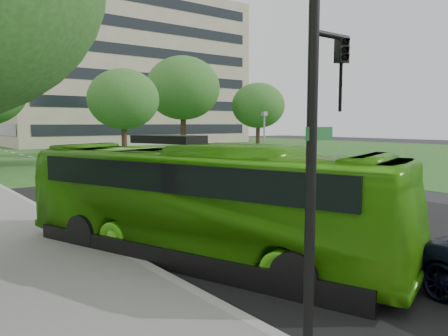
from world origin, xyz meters
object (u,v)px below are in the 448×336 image
traffic_light (319,153)px  bus (201,201)px  tree_park_e (258,106)px  sedan (266,156)px  office_building (125,71)px  tree_park_c (123,99)px  tree_park_d (183,88)px  camera_pole (264,132)px

traffic_light → bus: bearing=85.1°
tree_park_e → sedan: size_ratio=1.68×
office_building → tree_park_e: 35.46m
bus → sedan: bus is taller
tree_park_c → tree_park_d: (9.53, 5.47, 1.74)m
office_building → tree_park_c: (-17.38, -36.65, -6.99)m
office_building → bus: size_ratio=3.82×
bus → camera_pole: 21.91m
tree_park_d → camera_pole: tree_park_d is taller
camera_pole → bus: bearing=-143.5°
office_building → camera_pole: bearing=-103.4°
tree_park_d → bus: size_ratio=1.02×
tree_park_d → bus: bearing=-121.8°
camera_pole → sedan: bearing=37.9°
tree_park_d → sedan: size_ratio=2.25×
bus → traffic_light: traffic_light is taller
bus → sedan: 24.73m
office_building → sedan: office_building is taller
sedan → traffic_light: traffic_light is taller
camera_pole → traffic_light: bearing=-137.7°
sedan → traffic_light: 29.53m
bus → sedan: (18.08, 16.85, -0.68)m
tree_park_c → sedan: (8.01, -9.35, -4.73)m
sedan → camera_pole: camera_pole is taller
tree_park_c → sedan: size_ratio=1.70×
tree_park_c → tree_park_e: 17.43m
office_building → camera_pole: size_ratio=9.29×
tree_park_e → traffic_light: bearing=-131.1°
bus → tree_park_c: bearing=49.6°
bus → tree_park_d: bearing=38.8°
office_building → traffic_light: size_ratio=7.76×
tree_park_d → bus: tree_park_d is taller
tree_park_e → camera_pole: bearing=-130.7°
tree_park_c → tree_park_d: 11.13m
tree_park_c → tree_park_d: size_ratio=0.76×
traffic_light → camera_pole: traffic_light is taller
tree_park_c → bus: tree_park_c is taller
camera_pole → tree_park_c: bearing=111.4°
office_building → tree_park_e: size_ratio=4.99×
tree_park_d → camera_pole: (-3.56, -16.81, -4.47)m
office_building → bus: office_building is taller
tree_park_e → office_building: bearing=89.9°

